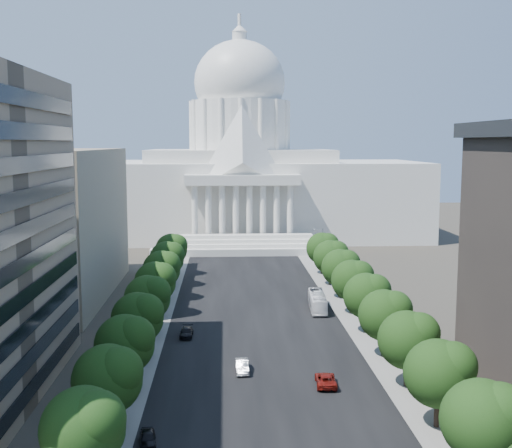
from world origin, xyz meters
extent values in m
cube|color=black|center=(0.00, 90.00, 0.00)|extent=(30.00, 260.00, 0.01)
cube|color=gray|center=(-19.00, 90.00, 0.00)|extent=(8.00, 260.00, 0.02)
cube|color=gray|center=(19.00, 90.00, 0.00)|extent=(8.00, 260.00, 0.02)
cube|color=white|center=(0.00, 185.00, 12.50)|extent=(120.00, 50.00, 25.00)
cube|color=white|center=(0.00, 185.00, 27.00)|extent=(60.00, 40.00, 4.00)
cube|color=white|center=(0.00, 158.00, 20.50)|extent=(34.00, 8.00, 3.00)
cylinder|color=white|center=(0.00, 185.00, 37.00)|extent=(32.00, 32.00, 16.00)
ellipsoid|color=white|center=(0.00, 185.00, 51.00)|extent=(30.00, 30.00, 27.60)
cylinder|color=white|center=(0.00, 185.00, 64.00)|extent=(4.80, 4.80, 7.00)
cone|color=white|center=(0.00, 185.00, 68.50)|extent=(5.20, 5.20, 2.50)
cylinder|color=white|center=(0.00, 185.00, 71.00)|extent=(1.20, 1.20, 4.00)
cube|color=gray|center=(-48.00, 100.00, 15.00)|extent=(38.00, 52.00, 30.00)
sphere|color=black|center=(-18.00, 24.00, 6.17)|extent=(7.60, 7.60, 7.60)
sphere|color=black|center=(-16.67, 23.24, 7.31)|extent=(5.32, 5.32, 5.32)
cylinder|color=#33261C|center=(-18.00, 36.00, 1.47)|extent=(0.56, 0.56, 2.94)
sphere|color=black|center=(-18.00, 36.00, 6.17)|extent=(7.60, 7.60, 7.60)
sphere|color=black|center=(-16.67, 35.24, 7.31)|extent=(5.32, 5.32, 5.32)
cylinder|color=#33261C|center=(-18.00, 48.00, 1.47)|extent=(0.56, 0.56, 2.94)
sphere|color=black|center=(-18.00, 48.00, 6.17)|extent=(7.60, 7.60, 7.60)
sphere|color=black|center=(-16.67, 47.24, 7.31)|extent=(5.32, 5.32, 5.32)
cylinder|color=#33261C|center=(-18.00, 60.00, 1.47)|extent=(0.56, 0.56, 2.94)
sphere|color=black|center=(-18.00, 60.00, 6.17)|extent=(7.60, 7.60, 7.60)
sphere|color=black|center=(-16.67, 59.24, 7.31)|extent=(5.32, 5.32, 5.32)
cylinder|color=#33261C|center=(-18.00, 72.00, 1.47)|extent=(0.56, 0.56, 2.94)
sphere|color=black|center=(-18.00, 72.00, 6.17)|extent=(7.60, 7.60, 7.60)
sphere|color=black|center=(-16.67, 71.24, 7.31)|extent=(5.32, 5.32, 5.32)
cylinder|color=#33261C|center=(-18.00, 84.00, 1.47)|extent=(0.56, 0.56, 2.94)
sphere|color=black|center=(-18.00, 84.00, 6.17)|extent=(7.60, 7.60, 7.60)
sphere|color=black|center=(-16.67, 83.24, 7.31)|extent=(5.32, 5.32, 5.32)
cylinder|color=#33261C|center=(-18.00, 96.00, 1.47)|extent=(0.56, 0.56, 2.94)
sphere|color=black|center=(-18.00, 96.00, 6.17)|extent=(7.60, 7.60, 7.60)
sphere|color=black|center=(-16.67, 95.24, 7.31)|extent=(5.32, 5.32, 5.32)
cylinder|color=#33261C|center=(-18.00, 108.00, 1.47)|extent=(0.56, 0.56, 2.94)
sphere|color=black|center=(-18.00, 108.00, 6.17)|extent=(7.60, 7.60, 7.60)
sphere|color=black|center=(-16.67, 107.24, 7.31)|extent=(5.32, 5.32, 5.32)
cylinder|color=#33261C|center=(-18.00, 120.00, 1.47)|extent=(0.56, 0.56, 2.94)
sphere|color=black|center=(-18.00, 120.00, 6.17)|extent=(7.60, 7.60, 7.60)
sphere|color=black|center=(-16.67, 119.24, 7.31)|extent=(5.32, 5.32, 5.32)
sphere|color=black|center=(18.00, 24.00, 6.17)|extent=(7.60, 7.60, 7.60)
sphere|color=black|center=(19.33, 23.24, 7.31)|extent=(5.32, 5.32, 5.32)
cylinder|color=#33261C|center=(18.00, 36.00, 1.47)|extent=(0.56, 0.56, 2.94)
sphere|color=black|center=(18.00, 36.00, 6.17)|extent=(7.60, 7.60, 7.60)
sphere|color=black|center=(19.33, 35.24, 7.31)|extent=(5.32, 5.32, 5.32)
cylinder|color=#33261C|center=(18.00, 48.00, 1.47)|extent=(0.56, 0.56, 2.94)
sphere|color=black|center=(18.00, 48.00, 6.17)|extent=(7.60, 7.60, 7.60)
sphere|color=black|center=(19.33, 47.24, 7.31)|extent=(5.32, 5.32, 5.32)
cylinder|color=#33261C|center=(18.00, 60.00, 1.47)|extent=(0.56, 0.56, 2.94)
sphere|color=black|center=(18.00, 60.00, 6.17)|extent=(7.60, 7.60, 7.60)
sphere|color=black|center=(19.33, 59.24, 7.31)|extent=(5.32, 5.32, 5.32)
cylinder|color=#33261C|center=(18.00, 72.00, 1.47)|extent=(0.56, 0.56, 2.94)
sphere|color=black|center=(18.00, 72.00, 6.17)|extent=(7.60, 7.60, 7.60)
sphere|color=black|center=(19.33, 71.24, 7.31)|extent=(5.32, 5.32, 5.32)
cylinder|color=#33261C|center=(18.00, 84.00, 1.47)|extent=(0.56, 0.56, 2.94)
sphere|color=black|center=(18.00, 84.00, 6.17)|extent=(7.60, 7.60, 7.60)
sphere|color=black|center=(19.33, 83.24, 7.31)|extent=(5.32, 5.32, 5.32)
cylinder|color=#33261C|center=(18.00, 96.00, 1.47)|extent=(0.56, 0.56, 2.94)
sphere|color=black|center=(18.00, 96.00, 6.17)|extent=(7.60, 7.60, 7.60)
sphere|color=black|center=(19.33, 95.24, 7.31)|extent=(5.32, 5.32, 5.32)
cylinder|color=#33261C|center=(18.00, 108.00, 1.47)|extent=(0.56, 0.56, 2.94)
sphere|color=black|center=(18.00, 108.00, 6.17)|extent=(7.60, 7.60, 7.60)
sphere|color=black|center=(19.33, 107.24, 7.31)|extent=(5.32, 5.32, 5.32)
cylinder|color=#33261C|center=(18.00, 120.00, 1.47)|extent=(0.56, 0.56, 2.94)
sphere|color=black|center=(18.00, 120.00, 6.17)|extent=(7.60, 7.60, 7.60)
sphere|color=black|center=(19.33, 119.24, 7.31)|extent=(5.32, 5.32, 5.32)
cylinder|color=gray|center=(20.50, 35.00, 4.50)|extent=(0.18, 0.18, 9.00)
cylinder|color=gray|center=(19.30, 35.00, 8.80)|extent=(2.40, 0.14, 0.14)
sphere|color=gray|center=(18.20, 35.00, 8.70)|extent=(0.44, 0.44, 0.44)
cylinder|color=gray|center=(20.50, 60.00, 4.50)|extent=(0.18, 0.18, 9.00)
cylinder|color=gray|center=(19.30, 60.00, 8.80)|extent=(2.40, 0.14, 0.14)
sphere|color=gray|center=(18.20, 60.00, 8.70)|extent=(0.44, 0.44, 0.44)
cylinder|color=gray|center=(20.50, 85.00, 4.50)|extent=(0.18, 0.18, 9.00)
cylinder|color=gray|center=(19.30, 85.00, 8.80)|extent=(2.40, 0.14, 0.14)
sphere|color=gray|center=(18.20, 85.00, 8.70)|extent=(0.44, 0.44, 0.44)
cylinder|color=gray|center=(20.50, 110.00, 4.50)|extent=(0.18, 0.18, 9.00)
cylinder|color=gray|center=(19.30, 110.00, 8.80)|extent=(2.40, 0.14, 0.14)
sphere|color=gray|center=(18.20, 110.00, 8.70)|extent=(0.44, 0.44, 0.44)
cylinder|color=gray|center=(20.50, 135.00, 4.50)|extent=(0.18, 0.18, 9.00)
cylinder|color=gray|center=(19.30, 135.00, 8.80)|extent=(2.40, 0.14, 0.14)
sphere|color=gray|center=(18.20, 135.00, 8.70)|extent=(0.44, 0.44, 0.44)
imported|color=black|center=(-13.50, 33.25, 0.72)|extent=(2.26, 4.41, 1.44)
imported|color=#9EA0A6|center=(-3.07, 54.23, 0.82)|extent=(1.89, 5.01, 1.63)
imported|color=maroon|center=(7.65, 48.64, 0.77)|extent=(2.90, 5.71, 1.55)
imported|color=black|center=(-11.62, 70.69, 0.73)|extent=(2.19, 5.06, 1.45)
imported|color=white|center=(12.06, 86.44, 1.64)|extent=(3.49, 11.93, 3.28)
camera|label=1|loc=(-5.36, -30.65, 31.34)|focal=45.00mm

